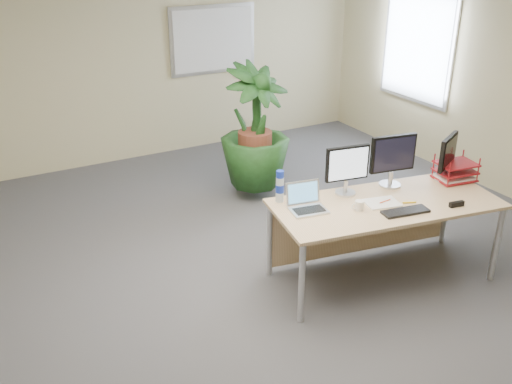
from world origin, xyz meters
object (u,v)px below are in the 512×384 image
desk (378,213)px  floor_plant (255,137)px  monitor_left (347,167)px  monitor_right (393,157)px  laptop (306,202)px

desk → floor_plant: bearing=94.6°
monitor_left → monitor_right: monitor_right is taller
desk → floor_plant: (-0.16, 2.04, 0.14)m
desk → monitor_right: size_ratio=4.28×
desk → laptop: 0.75m
monitor_left → laptop: monitor_left is taller
desk → laptop: size_ratio=6.09×
monitor_left → laptop: size_ratio=1.30×
floor_plant → monitor_right: size_ratio=3.02×
laptop → monitor_left: bearing=9.6°
monitor_right → desk: bearing=-148.4°
desk → monitor_right: bearing=31.6°
floor_plant → monitor_left: bearing=-92.0°
floor_plant → monitor_left: 1.85m
laptop → desk: bearing=-10.2°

